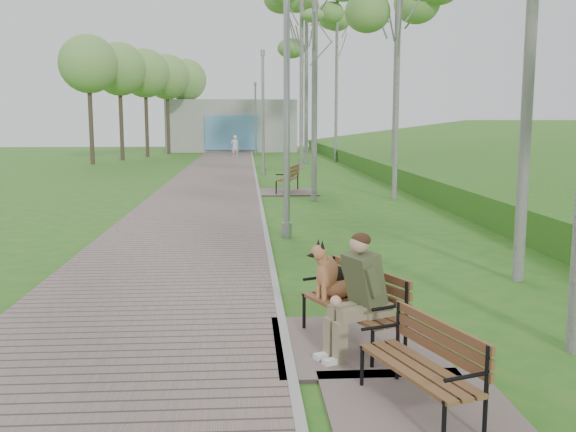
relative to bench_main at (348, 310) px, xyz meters
name	(u,v)px	position (x,y,z in m)	size (l,w,h in m)	color
walkway	(208,191)	(-2.41, 15.47, -0.41)	(3.50, 67.00, 0.04)	#75625F
kerb	(258,191)	(-0.66, 15.47, -0.40)	(0.10, 67.00, 0.05)	#999993
building_north	(232,126)	(-2.16, 44.94, 1.57)	(10.00, 5.20, 4.00)	#9E9E99
bench_main	(348,310)	(0.00, 0.00, 0.00)	(1.75, 1.94, 1.52)	#75625F
bench_second	(418,394)	(0.34, -1.61, -0.25)	(1.60, 1.78, 0.98)	#75625F
bench_third	(287,186)	(0.32, 15.01, -0.21)	(1.91, 2.13, 1.17)	#75625F
lamp_post_second	(287,112)	(-0.24, 6.61, 2.19)	(0.22, 0.22, 5.60)	gray
lamp_post_third	(263,117)	(-0.30, 22.35, 2.15)	(0.21, 0.21, 5.51)	gray
lamp_post_far	(256,121)	(-0.38, 38.83, 1.93)	(0.19, 0.19, 5.04)	gray
pedestrian_near	(235,146)	(-1.81, 36.10, 0.30)	(0.53, 0.35, 1.46)	silver
birch_far_c	(337,21)	(4.24, 31.33, 7.68)	(2.81, 2.81, 10.33)	silver
birch_distant_a	(307,23)	(2.31, 29.60, 7.29)	(2.96, 2.96, 9.83)	silver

